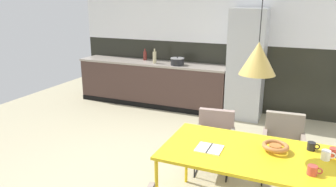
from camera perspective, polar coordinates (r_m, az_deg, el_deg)
ground_plane at (r=4.06m, az=-3.83°, el=-15.88°), size 8.58×8.58×0.00m
back_wall_splashback_dark at (r=6.66m, az=8.72°, el=3.14°), size 6.10×0.12×1.33m
back_wall_panel_upper at (r=6.49m, az=9.23°, el=14.63°), size 6.10×0.12×1.33m
kitchen_counter at (r=6.81m, az=-2.79°, el=1.84°), size 3.23×0.63×0.92m
refrigerator_column at (r=6.12m, az=13.78°, el=5.03°), size 0.64×0.60×2.02m
dining_table at (r=3.24m, az=14.34°, el=-10.74°), size 1.67×0.93×0.76m
armchair_far_side at (r=4.19m, az=8.30°, el=-7.14°), size 0.54×0.52×0.79m
armchair_by_stool at (r=4.20m, az=19.82°, el=-7.63°), size 0.52×0.50×0.83m
fruit_bowl at (r=3.29m, az=18.55°, el=-8.93°), size 0.26×0.26×0.08m
open_book at (r=3.20m, az=7.35°, el=-9.67°), size 0.25×0.23×0.02m
mug_short_terracotta at (r=3.44m, az=24.18°, el=-8.55°), size 0.12×0.08×0.08m
mug_tall_blue at (r=3.40m, az=27.44°, el=-9.26°), size 0.12×0.08×0.08m
mug_wide_latte at (r=3.30m, az=26.31°, el=-9.79°), size 0.12×0.08×0.09m
mug_glass_clear at (r=2.99m, az=24.33°, el=-12.33°), size 0.12×0.08×0.08m
cooking_pot at (r=6.37m, az=1.67°, el=5.71°), size 0.27×0.27×0.17m
bottle_wine_green at (r=6.56m, az=-2.40°, el=6.47°), size 0.08×0.08×0.30m
bottle_spice_small at (r=6.91m, az=-4.11°, el=6.75°), size 0.07×0.07×0.24m
pendant_lamp_over_table_near at (r=2.97m, az=15.71°, el=6.05°), size 0.33×0.33×1.09m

